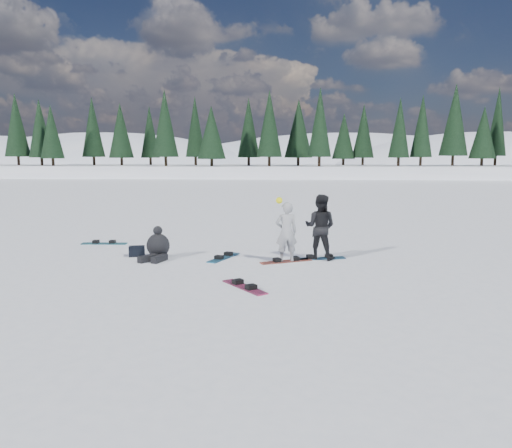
{
  "coord_description": "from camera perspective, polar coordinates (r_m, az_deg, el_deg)",
  "views": [
    {
      "loc": [
        -0.05,
        -12.68,
        2.97
      ],
      "look_at": [
        -1.06,
        0.7,
        1.1
      ],
      "focal_mm": 35.0,
      "sensor_mm": 36.0,
      "label": 1
    }
  ],
  "objects": [
    {
      "name": "snowboard_woman",
      "position": [
        13.97,
        3.46,
        -4.28
      ],
      "size": [
        1.47,
        0.92,
        0.03
      ],
      "primitive_type": "cube",
      "rotation": [
        0.0,
        0.0,
        0.46
      ],
      "color": "#9A3721",
      "rests_on": "ground"
    },
    {
      "name": "snowboard_loose_b",
      "position": [
        11.31,
        -1.34,
        -7.21
      ],
      "size": [
        1.14,
        1.35,
        0.03
      ],
      "primitive_type": "cube",
      "rotation": [
        0.0,
        0.0,
        -0.91
      ],
      "color": "#9C224B",
      "rests_on": "ground"
    },
    {
      "name": "snowboarder_woman",
      "position": [
        13.82,
        3.48,
        -0.89
      ],
      "size": [
        0.69,
        0.53,
        1.82
      ],
      "rotation": [
        0.0,
        0.0,
        3.38
      ],
      "color": "#AAABB0",
      "rests_on": "ground"
    },
    {
      "name": "seated_rider",
      "position": [
        14.62,
        -11.18,
        -2.49
      ],
      "size": [
        0.85,
        1.22,
        0.94
      ],
      "rotation": [
        0.0,
        0.0,
        -0.43
      ],
      "color": "black",
      "rests_on": "ground"
    },
    {
      "name": "snowboarder_man",
      "position": [
        14.29,
        7.34,
        -0.34
      ],
      "size": [
        1.07,
        0.95,
        1.86
      ],
      "primitive_type": "imported",
      "rotation": [
        0.0,
        0.0,
        2.83
      ],
      "color": "black",
      "rests_on": "ground"
    },
    {
      "name": "ground",
      "position": [
        13.02,
        4.42,
        -5.27
      ],
      "size": [
        420.0,
        420.0,
        0.0
      ],
      "primitive_type": "plane",
      "color": "white",
      "rests_on": "ground"
    },
    {
      "name": "gear_bag",
      "position": [
        15.11,
        -13.46,
        -3.04
      ],
      "size": [
        0.51,
        0.4,
        0.3
      ],
      "primitive_type": "cube",
      "rotation": [
        0.0,
        0.0,
        0.26
      ],
      "color": "black",
      "rests_on": "ground"
    },
    {
      "name": "snowboard_loose_a",
      "position": [
        14.48,
        -3.7,
        -3.86
      ],
      "size": [
        0.8,
        1.5,
        0.03
      ],
      "primitive_type": "cube",
      "rotation": [
        0.0,
        0.0,
        1.2
      ],
      "color": "#185F86",
      "rests_on": "ground"
    },
    {
      "name": "snowboard_loose_c",
      "position": [
        17.46,
        -16.95,
        -2.16
      ],
      "size": [
        1.51,
        0.35,
        0.03
      ],
      "primitive_type": "cube",
      "rotation": [
        0.0,
        0.0,
        0.05
      ],
      "color": "#176F82",
      "rests_on": "ground"
    },
    {
      "name": "snowboard_man",
      "position": [
        14.45,
        7.27,
        -3.93
      ],
      "size": [
        1.52,
        0.66,
        0.03
      ],
      "primitive_type": "cube",
      "rotation": [
        0.0,
        0.0,
        0.26
      ],
      "color": "#16527A",
      "rests_on": "ground"
    },
    {
      "name": "alpine_backdrop",
      "position": [
        202.89,
        0.97,
        3.14
      ],
      "size": [
        412.5,
        227.0,
        53.2
      ],
      "color": "white",
      "rests_on": "ground"
    }
  ]
}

